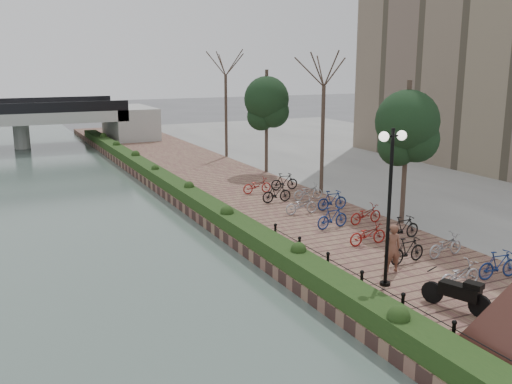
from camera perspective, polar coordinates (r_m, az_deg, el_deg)
ground at (r=16.26m, az=12.67°, el=-16.03°), size 220.00×220.00×0.00m
promenade at (r=32.27m, az=-0.94°, el=-0.62°), size 8.00×75.00×0.50m
inland_pavement at (r=41.42m, az=19.61°, el=1.65°), size 24.00×75.00×0.50m
hedge at (r=33.24m, az=-8.09°, el=0.63°), size 1.10×56.00×0.60m
chain_fence at (r=18.09m, az=12.39°, el=-9.95°), size 0.10×14.10×0.70m
lamppost at (r=18.73m, az=13.33°, el=1.67°), size 1.02×0.32×5.25m
motorcycle at (r=18.29m, az=19.37°, el=-9.39°), size 1.19×1.91×1.14m
pedestrian at (r=20.77m, az=13.47°, el=-5.46°), size 0.72×0.58×1.74m
bicycle_parking at (r=26.24m, az=9.18°, el=-2.32°), size 2.40×17.32×1.00m
street_trees at (r=29.50m, az=10.11°, el=4.70°), size 3.20×37.12×6.80m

